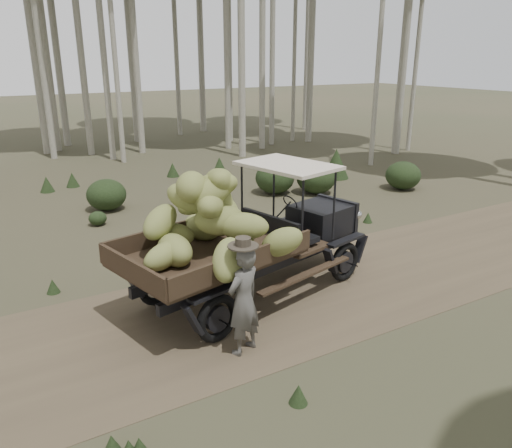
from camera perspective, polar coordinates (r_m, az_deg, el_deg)
The scene contains 5 objects.
ground at distance 9.73m, azimuth -0.24°, elevation -9.40°, with size 120.00×120.00×0.00m, color #473D2B.
dirt_track at distance 9.73m, azimuth -0.24°, elevation -9.38°, with size 70.00×4.00×0.01m, color brown.
banana_truck at distance 9.32m, azimuth -2.65°, elevation 0.02°, with size 5.77×3.41×2.87m.
farmer at distance 7.95m, azimuth -1.43°, elevation -8.63°, with size 0.77×0.64×1.98m.
undergrowth at distance 9.21m, azimuth -3.04°, elevation -7.50°, with size 20.28×24.56×1.37m.
Camera 1 is at (-4.29, -7.43, 4.59)m, focal length 35.00 mm.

